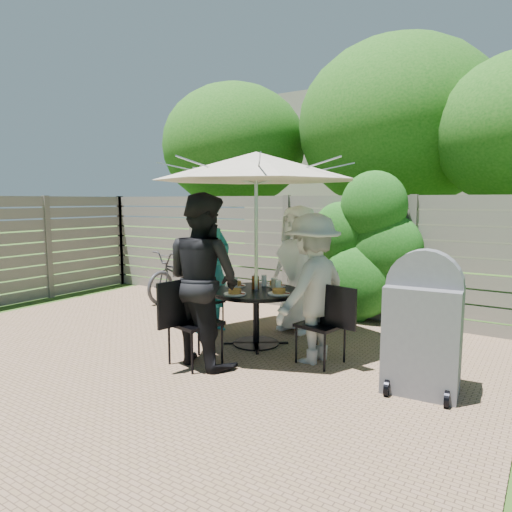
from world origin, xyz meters
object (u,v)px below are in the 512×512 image
Objects in this scene: plate_left at (235,284)px; bicycle at (184,274)px; chair_right at (322,341)px; glass_back at (264,281)px; glass_right at (278,286)px; plate_right at (279,292)px; coffee_cup at (274,284)px; person_right at (312,289)px; syrup_jug at (255,282)px; bbq_grill at (423,328)px; umbrella at (256,167)px; chair_front at (194,340)px; person_front at (203,280)px; patio_table at (256,307)px; chair_back at (304,310)px; chair_left at (205,312)px; glass_left at (235,283)px; person_left at (210,268)px; plate_back at (276,284)px; plate_front at (235,292)px; person_back at (298,269)px.

bicycle is (-2.20, 1.45, -0.27)m from plate_left.
glass_back is (-1.01, 0.44, 0.49)m from chair_right.
chair_right is at bearing -18.15° from glass_right.
plate_right is 2.17× the size of coffee_cup.
person_right is 10.20× the size of syrup_jug.
bicycle is 1.27× the size of bbq_grill.
person_right is at bearing -9.68° from umbrella.
bicycle is at bearing 55.23° from chair_front.
plate_right is (0.49, 0.76, -0.21)m from person_front.
patio_table is 1.68m from umbrella.
coffee_cup is at bearing 134.52° from glass_right.
chair_left is (-1.11, -0.79, -0.02)m from chair_back.
chair_back is 2.78m from bicycle.
chair_front is 1.38m from person_right.
plate_left is at bearing 21.88° from chair_front.
glass_left is at bearing 179.93° from plate_right.
chair_right reaches higher than glass_back.
person_left is 1.17m from person_front.
chair_right is at bearing -30.14° from plate_back.
chair_left is 1.93m from chair_right.
coffee_cup is at bearing 159.39° from bbq_grill.
bicycle is at bearing 143.12° from plate_front.
glass_back is 0.08× the size of bicycle.
person_front is at bearing -90.00° from person_back.
glass_back is at bearing -4.54° from chair_back.
person_right is at bearing 166.61° from bbq_grill.
plate_front is at bearing -54.68° from plate_left.
chair_front is at bearing -120.13° from plate_right.
plate_back is (-0.10, -0.60, 0.45)m from chair_back.
syrup_jug is (-0.32, -0.00, 0.01)m from glass_right.
chair_left is 0.45× the size of person_front.
glass_left reaches higher than coffee_cup.
person_back reaches higher than glass_back.
glass_left is at bearing 18.22° from chair_front.
chair_back reaches higher than plate_back.
umbrella is at bearing -90.00° from person_left.
bicycle reaches higher than plate_left.
plate_back is at bearing 35.32° from plate_left.
person_left is 1.66m from person_right.
glass_back is at bearing -70.30° from person_left.
syrup_jug is (-0.11, -0.30, 0.06)m from plate_back.
chair_back is at bearing -90.03° from person_front.
coffee_cup is (-0.14, 0.14, -0.01)m from glass_right.
person_right is at bearing -25.10° from bicycle.
plate_back is 1.00× the size of plate_left.
plate_left is 1.63× the size of syrup_jug.
bicycle is (-2.50, 1.45, -0.32)m from syrup_jug.
plate_right is 0.43m from syrup_jug.
chair_right is 6.37× the size of glass_left.
person_back is 1.41m from chair_left.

